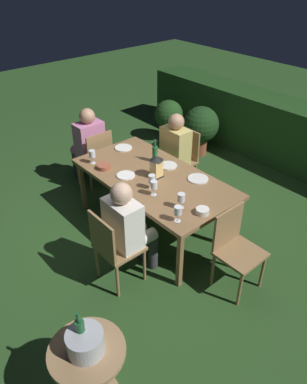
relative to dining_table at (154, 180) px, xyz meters
The scene contains 27 objects.
ground_plane 0.68m from the dining_table, ahead, with size 16.00×16.00×0.00m, color #26471E.
dining_table is the anchor object (origin of this frame).
chair_head_near 1.23m from the dining_table, behind, with size 0.40×0.42×0.87m.
person_in_pink 1.42m from the dining_table, behind, with size 0.48×0.38×1.15m.
chair_side_right_a 1.02m from the dining_table, 115.93° to the left, with size 0.42×0.40×0.87m.
person_in_mustard 0.83m from the dining_table, 121.86° to the left, with size 0.38×0.47×1.15m.
chair_head_far 1.23m from the dining_table, ahead, with size 0.40×0.42×0.87m.
chair_side_left_b 1.02m from the dining_table, 64.07° to the right, with size 0.42×0.40×0.87m.
person_in_cream 0.83m from the dining_table, 58.14° to the right, with size 0.38×0.47×1.15m.
lantern_centerpiece 0.20m from the dining_table, 33.19° to the left, with size 0.15×0.15×0.27m.
green_bottle_on_table 0.38m from the dining_table, 136.14° to the left, with size 0.07×0.07×0.29m.
wine_glass_a 0.70m from the dining_table, 16.86° to the right, with size 0.08×0.08×0.17m.
wine_glass_b 0.82m from the dining_table, 153.63° to the right, with size 0.08×0.08×0.17m.
wine_glass_c 0.31m from the dining_table, 44.50° to the right, with size 0.08×0.08×0.17m.
wine_glass_d 0.88m from the dining_table, 25.39° to the right, with size 0.08×0.08×0.17m.
wine_glass_e 0.42m from the dining_table, 40.21° to the right, with size 0.08×0.08×0.17m.
plate_a 0.30m from the dining_table, 102.08° to the left, with size 0.21×0.21×0.01m, color silver.
plate_b 0.81m from the dining_table, 168.42° to the left, with size 0.22×0.22×0.01m, color white.
plate_c 0.32m from the dining_table, 131.88° to the right, with size 0.21×0.21×0.01m, color white.
plate_d 0.51m from the dining_table, 41.22° to the left, with size 0.23×0.23×0.01m, color silver.
bowl_olives 0.62m from the dining_table, 147.85° to the right, with size 0.17×0.17×0.05m.
bowl_bread 0.86m from the dining_table, ahead, with size 0.13×0.13×0.06m.
side_table 2.19m from the dining_table, 53.07° to the right, with size 0.54×0.54×0.62m.
ice_bucket 2.17m from the dining_table, 53.12° to the right, with size 0.26×0.26×0.34m.
hedge_backdrop 2.68m from the dining_table, 90.00° to the left, with size 5.23×0.63×0.97m, color #1E4219.
potted_plant_by_hedge 2.56m from the dining_table, 133.16° to the left, with size 0.50×0.50×0.72m.
potted_plant_corner 2.09m from the dining_table, 117.60° to the left, with size 0.58×0.58×0.82m.
Camera 1 is at (2.75, -2.38, 2.92)m, focal length 34.61 mm.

